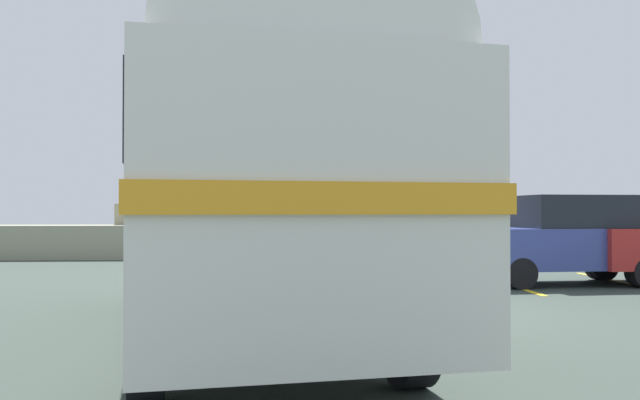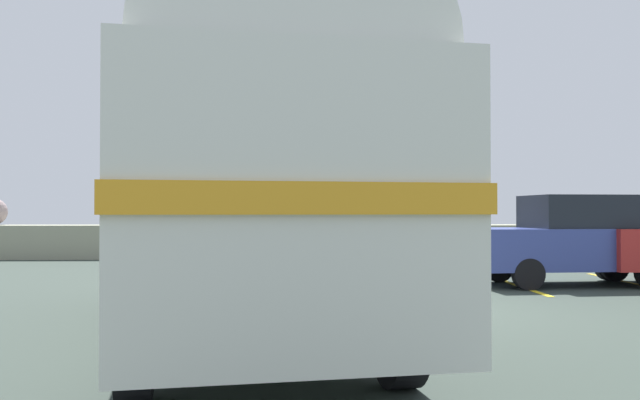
{
  "view_description": "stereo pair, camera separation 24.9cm",
  "coord_description": "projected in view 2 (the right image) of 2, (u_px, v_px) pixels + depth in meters",
  "views": [
    {
      "loc": [
        -1.52,
        -10.52,
        1.54
      ],
      "look_at": [
        -0.98,
        -1.36,
        1.7
      ],
      "focal_mm": 37.74,
      "sensor_mm": 36.0,
      "label": 1
    },
    {
      "loc": [
        -1.27,
        -10.53,
        1.54
      ],
      "look_at": [
        -0.98,
        -1.36,
        1.7
      ],
      "focal_mm": 37.74,
      "sensor_mm": 36.0,
      "label": 2
    }
  ],
  "objects": [
    {
      "name": "ground",
      "position": [
        379.0,
        309.0,
        10.54
      ],
      "size": [
        32.0,
        26.0,
        0.02
      ],
      "color": "#323C36"
    },
    {
      "name": "breakwater",
      "position": [
        336.0,
        239.0,
        22.36
      ],
      "size": [
        31.36,
        2.01,
        2.38
      ],
      "color": "gray",
      "rests_on": "ground"
    },
    {
      "name": "vintage_coach",
      "position": [
        244.0,
        170.0,
        8.19
      ],
      "size": [
        3.86,
        8.87,
        3.7
      ],
      "rotation": [
        0.0,
        0.0,
        0.17
      ],
      "color": "black",
      "rests_on": "ground"
    },
    {
      "name": "parked_car_nearest",
      "position": [
        574.0,
        239.0,
        13.93
      ],
      "size": [
        4.23,
        2.04,
        1.86
      ],
      "rotation": [
        0.0,
        0.0,
        1.66
      ],
      "color": "black",
      "rests_on": "ground"
    },
    {
      "name": "lamp_post",
      "position": [
        415.0,
        117.0,
        17.69
      ],
      "size": [
        1.05,
        0.75,
        7.26
      ],
      "color": "#5B5B60",
      "rests_on": "ground"
    }
  ]
}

